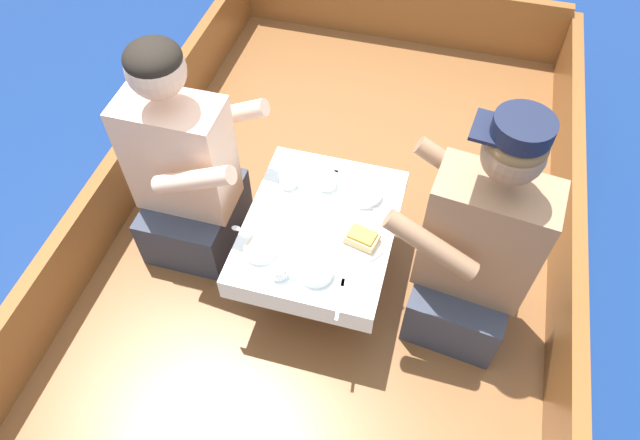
% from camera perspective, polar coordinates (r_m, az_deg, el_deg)
% --- Properties ---
extents(ground_plane, '(60.00, 60.00, 0.00)m').
position_cam_1_polar(ground_plane, '(2.80, 0.16, -8.49)').
color(ground_plane, navy).
extents(boat_deck, '(2.05, 3.68, 0.31)m').
position_cam_1_polar(boat_deck, '(2.66, 0.16, -6.84)').
color(boat_deck, brown).
rests_on(boat_deck, ground_plane).
extents(gunwale_port, '(0.06, 3.68, 0.32)m').
position_cam_1_polar(gunwale_port, '(2.73, -20.41, 1.75)').
color(gunwale_port, brown).
rests_on(gunwale_port, boat_deck).
extents(gunwale_starboard, '(0.06, 3.68, 0.32)m').
position_cam_1_polar(gunwale_starboard, '(2.46, 23.38, -7.72)').
color(gunwale_starboard, brown).
rests_on(gunwale_starboard, boat_deck).
extents(bow_coaming, '(1.93, 0.06, 0.37)m').
position_cam_1_polar(bow_coaming, '(3.71, 8.00, 20.03)').
color(bow_coaming, brown).
rests_on(bow_coaming, boat_deck).
extents(cockpit_table, '(0.58, 0.71, 0.38)m').
position_cam_1_polar(cockpit_table, '(2.24, 0.00, -1.00)').
color(cockpit_table, '#B2B2B7').
rests_on(cockpit_table, boat_deck).
extents(person_port, '(0.52, 0.44, 1.03)m').
position_cam_1_polar(person_port, '(2.38, -13.34, 4.68)').
color(person_port, '#333847').
rests_on(person_port, boat_deck).
extents(person_starboard, '(0.56, 0.49, 1.06)m').
position_cam_1_polar(person_starboard, '(2.15, 15.24, -3.06)').
color(person_starboard, '#333847').
rests_on(person_starboard, boat_deck).
extents(plate_sandwich, '(0.18, 0.18, 0.01)m').
position_cam_1_polar(plate_sandwich, '(2.15, 4.18, -2.21)').
color(plate_sandwich, silver).
rests_on(plate_sandwich, cockpit_table).
extents(plate_bread, '(0.16, 0.16, 0.01)m').
position_cam_1_polar(plate_bread, '(2.20, -0.35, -0.33)').
color(plate_bread, silver).
rests_on(plate_bread, cockpit_table).
extents(sandwich, '(0.14, 0.11, 0.05)m').
position_cam_1_polar(sandwich, '(2.13, 4.22, -1.78)').
color(sandwich, tan).
rests_on(sandwich, plate_sandwich).
extents(bowl_port_near, '(0.12, 0.12, 0.04)m').
position_cam_1_polar(bowl_port_near, '(2.12, -6.04, -2.89)').
color(bowl_port_near, silver).
rests_on(bowl_port_near, cockpit_table).
extents(bowl_starboard_near, '(0.14, 0.14, 0.04)m').
position_cam_1_polar(bowl_starboard_near, '(2.28, 4.50, 2.74)').
color(bowl_starboard_near, silver).
rests_on(bowl_starboard_near, cockpit_table).
extents(bowl_center_far, '(0.13, 0.13, 0.04)m').
position_cam_1_polar(bowl_center_far, '(2.05, -0.41, -5.11)').
color(bowl_center_far, silver).
rests_on(bowl_center_far, cockpit_table).
extents(coffee_cup_port, '(0.09, 0.06, 0.05)m').
position_cam_1_polar(coffee_cup_port, '(2.05, -4.11, -5.15)').
color(coffee_cup_port, silver).
rests_on(coffee_cup_port, cockpit_table).
extents(coffee_cup_starboard, '(0.10, 0.07, 0.06)m').
position_cam_1_polar(coffee_cup_starboard, '(2.32, -3.16, 4.00)').
color(coffee_cup_starboard, silver).
rests_on(coffee_cup_starboard, cockpit_table).
extents(coffee_cup_center, '(0.11, 0.08, 0.06)m').
position_cam_1_polar(coffee_cup_center, '(2.31, 0.69, 4.00)').
color(coffee_cup_center, silver).
rests_on(coffee_cup_center, cockpit_table).
extents(utensil_knife_port, '(0.09, 0.15, 0.00)m').
position_cam_1_polar(utensil_knife_port, '(2.07, 3.28, -5.49)').
color(utensil_knife_port, silver).
rests_on(utensil_knife_port, cockpit_table).
extents(utensil_fork_starboard, '(0.17, 0.02, 0.00)m').
position_cam_1_polar(utensil_fork_starboard, '(2.37, 2.62, 4.66)').
color(utensil_fork_starboard, silver).
rests_on(utensil_fork_starboard, cockpit_table).
extents(utensil_fork_port, '(0.03, 0.17, 0.00)m').
position_cam_1_polar(utensil_fork_port, '(2.03, 2.08, -7.47)').
color(utensil_fork_port, silver).
rests_on(utensil_fork_port, cockpit_table).
extents(utensil_spoon_center, '(0.17, 0.05, 0.01)m').
position_cam_1_polar(utensil_spoon_center, '(2.20, -7.48, -1.23)').
color(utensil_spoon_center, silver).
rests_on(utensil_spoon_center, cockpit_table).
extents(utensil_spoon_starboard, '(0.13, 0.13, 0.01)m').
position_cam_1_polar(utensil_spoon_starboard, '(2.24, 5.92, 0.50)').
color(utensil_spoon_starboard, silver).
rests_on(utensil_spoon_starboard, cockpit_table).
extents(utensil_spoon_port, '(0.17, 0.05, 0.01)m').
position_cam_1_polar(utensil_spoon_port, '(2.27, -3.24, 1.80)').
color(utensil_spoon_port, silver).
rests_on(utensil_spoon_port, cockpit_table).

